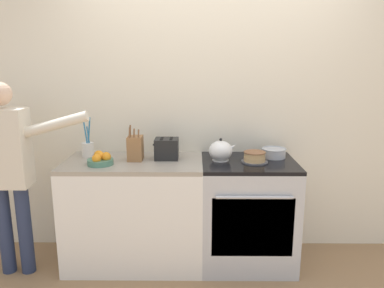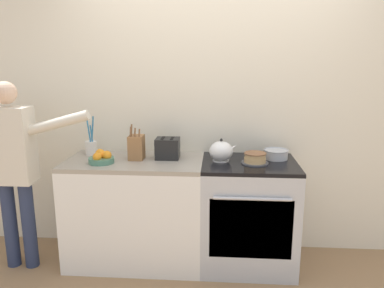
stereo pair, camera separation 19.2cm
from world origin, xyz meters
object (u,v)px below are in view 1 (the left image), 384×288
at_px(knife_block, 135,148).
at_px(utensil_crock, 88,148).
at_px(tea_kettle, 221,151).
at_px(mixing_bowl, 274,153).
at_px(layer_cake, 255,157).
at_px(person_baker, 9,164).
at_px(stove_range, 247,212).
at_px(fruit_bowl, 100,159).
at_px(toaster, 167,149).

bearing_deg(knife_block, utensil_crock, 164.75).
relative_size(tea_kettle, mixing_bowl, 1.15).
relative_size(layer_cake, person_baker, 0.14).
bearing_deg(mixing_bowl, stove_range, -152.14).
height_order(layer_cake, person_baker, person_baker).
bearing_deg(fruit_bowl, knife_block, 28.30).
relative_size(knife_block, utensil_crock, 0.87).
distance_m(mixing_bowl, knife_block, 1.17).
distance_m(tea_kettle, mixing_bowl, 0.47).
xyz_separation_m(stove_range, layer_cake, (0.04, -0.03, 0.49)).
xyz_separation_m(layer_cake, knife_block, (-0.98, 0.06, 0.06)).
bearing_deg(tea_kettle, person_baker, -173.06).
relative_size(tea_kettle, toaster, 1.12).
bearing_deg(utensil_crock, knife_block, -15.25).
bearing_deg(person_baker, utensil_crock, 33.32).
relative_size(fruit_bowl, toaster, 0.96).
bearing_deg(knife_block, mixing_bowl, 4.44).
bearing_deg(layer_cake, person_baker, -175.63).
bearing_deg(person_baker, mixing_bowl, 9.70).
height_order(utensil_crock, person_baker, person_baker).
relative_size(stove_range, utensil_crock, 2.65).
bearing_deg(person_baker, stove_range, 7.09).
bearing_deg(layer_cake, fruit_bowl, -176.43).
xyz_separation_m(tea_kettle, knife_block, (-0.71, 0.01, 0.02)).
relative_size(knife_block, person_baker, 0.19).
bearing_deg(knife_block, person_baker, -167.65).
relative_size(mixing_bowl, utensil_crock, 0.61).
bearing_deg(utensil_crock, fruit_bowl, -56.23).
bearing_deg(toaster, fruit_bowl, -160.71).
height_order(stove_range, toaster, toaster).
bearing_deg(stove_range, fruit_bowl, -174.78).
xyz_separation_m(fruit_bowl, toaster, (0.51, 0.18, 0.04)).
distance_m(layer_cake, utensil_crock, 1.41).
xyz_separation_m(layer_cake, toaster, (-0.72, 0.10, 0.05)).
relative_size(knife_block, toaster, 1.39).
distance_m(fruit_bowl, toaster, 0.54).
height_order(stove_range, mixing_bowl, mixing_bowl).
bearing_deg(utensil_crock, layer_cake, -7.23).
xyz_separation_m(mixing_bowl, knife_block, (-1.16, -0.09, 0.06)).
distance_m(tea_kettle, person_baker, 1.67).
bearing_deg(layer_cake, mixing_bowl, 39.05).
bearing_deg(fruit_bowl, stove_range, 5.22).
distance_m(mixing_bowl, toaster, 0.91).
relative_size(utensil_crock, person_baker, 0.22).
distance_m(stove_range, tea_kettle, 0.58).
distance_m(layer_cake, knife_block, 0.98).
bearing_deg(stove_range, layer_cake, -39.53).
bearing_deg(stove_range, mixing_bowl, 27.86).
relative_size(layer_cake, mixing_bowl, 1.05).
height_order(utensil_crock, toaster, utensil_crock).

